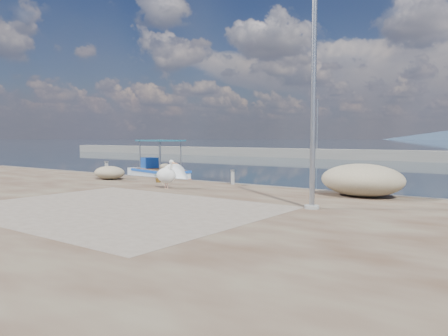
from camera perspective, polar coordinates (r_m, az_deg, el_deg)
ground at (r=16.46m, az=-7.90°, el=-5.26°), size 1400.00×1400.00×0.00m
quay at (r=12.90m, az=-27.01°, el=-7.12°), size 44.00×22.00×0.50m
quay_patch at (r=13.65m, az=-13.74°, el=-5.12°), size 9.00×7.00×0.01m
breakwater at (r=52.89m, az=23.96°, el=1.45°), size 120.00×2.20×7.50m
boat_left at (r=28.45m, az=-8.40°, el=-0.91°), size 6.35×3.63×2.90m
pelican at (r=18.49m, az=-7.50°, el=-0.89°), size 1.27×0.67×1.22m
lamp_post at (r=13.39m, az=11.64°, el=8.89°), size 0.44×0.96×7.00m
bollard_near at (r=19.94m, az=1.14°, el=-1.12°), size 0.22×0.22×0.67m
bollard_far at (r=26.11m, az=-15.08°, el=0.09°), size 0.25×0.25×0.77m
potted_plant at (r=21.01m, az=-8.52°, el=-1.23°), size 0.50×0.46×0.48m
net_pile_b at (r=23.15m, az=-14.73°, el=-0.60°), size 1.74×1.35×0.68m
net_pile_c at (r=16.64m, az=17.60°, el=-1.51°), size 3.03×2.17×1.19m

